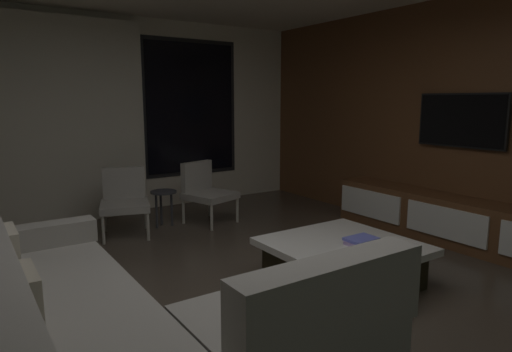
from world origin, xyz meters
TOP-DOWN VIEW (x-y plane):
  - floor at (0.00, 0.00)m, footprint 9.20×9.20m
  - back_wall_with_window at (-0.06, 3.62)m, footprint 6.60×0.30m
  - media_wall at (3.06, 0.00)m, footprint 0.12×7.80m
  - sectional_couch at (-0.98, -0.17)m, footprint 1.98×2.50m
  - coffee_table at (1.01, 0.06)m, footprint 1.16×1.16m
  - book_stack_on_coffee_table at (1.12, -0.04)m, footprint 0.29×0.19m
  - accent_chair_near_window at (0.94, 2.48)m, footprint 0.68×0.70m
  - accent_chair_by_curtain at (-0.09, 2.53)m, footprint 0.68×0.70m
  - side_stool at (0.40, 2.56)m, footprint 0.32×0.32m
  - media_console at (2.77, 0.05)m, footprint 0.46×3.10m
  - mounted_tv at (2.95, 0.25)m, footprint 0.05×1.02m

SIDE VIEW (x-z plane):
  - floor at x=0.00m, z-range 0.00..0.00m
  - coffee_table at x=1.01m, z-range 0.01..0.37m
  - media_console at x=2.77m, z-range -0.01..0.51m
  - sectional_couch at x=-0.98m, z-range -0.12..0.70m
  - side_stool at x=0.40m, z-range 0.14..0.60m
  - book_stack_on_coffee_table at x=1.12m, z-range 0.36..0.42m
  - accent_chair_near_window at x=0.94m, z-range 0.04..0.82m
  - accent_chair_by_curtain at x=-0.09m, z-range 0.04..0.82m
  - back_wall_with_window at x=-0.06m, z-range -0.01..2.69m
  - media_wall at x=3.06m, z-range 0.00..2.70m
  - mounted_tv at x=2.95m, z-range 1.05..1.65m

